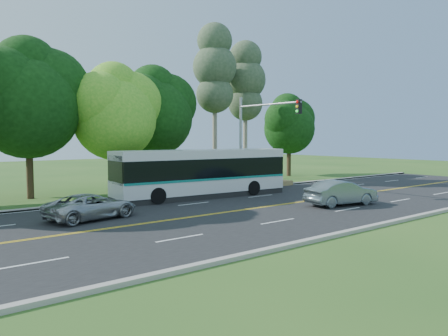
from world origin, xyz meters
TOP-DOWN VIEW (x-y plane):
  - ground at (0.00, 0.00)m, footprint 120.00×120.00m
  - road at (0.00, 0.00)m, footprint 60.00×14.00m
  - curb_north at (0.00, 7.15)m, footprint 60.00×0.30m
  - curb_south at (0.00, -7.15)m, footprint 60.00×0.30m
  - grass_verge at (0.00, 9.00)m, footprint 60.00×4.00m
  - lane_markings at (-0.09, 0.00)m, footprint 57.60×13.82m
  - tree_row at (-5.15, 12.13)m, footprint 44.70×9.10m
  - bougainvillea_hedge at (7.18, 8.15)m, footprint 9.50×2.25m
  - traffic_signal at (6.49, 5.40)m, footprint 0.42×6.10m
  - transit_bus at (1.63, 5.58)m, footprint 12.18×3.48m
  - sedan at (5.93, -2.36)m, footprint 4.65×2.38m
  - suv at (-7.17, 2.58)m, footprint 4.82×2.90m

SIDE VIEW (x-z plane):
  - ground at x=0.00m, z-range 0.00..0.00m
  - road at x=0.00m, z-range 0.00..0.02m
  - lane_markings at x=-0.09m, z-range 0.02..0.02m
  - grass_verge at x=0.00m, z-range 0.00..0.10m
  - curb_north at x=0.00m, z-range 0.00..0.15m
  - curb_south at x=0.00m, z-range 0.00..0.15m
  - suv at x=-7.17m, z-range 0.02..1.27m
  - bougainvillea_hedge at x=7.18m, z-range -0.03..1.47m
  - sedan at x=5.93m, z-range 0.02..1.48m
  - transit_bus at x=1.63m, z-range 0.00..3.15m
  - traffic_signal at x=6.49m, z-range 1.17..8.17m
  - tree_row at x=-5.15m, z-range -0.19..13.65m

